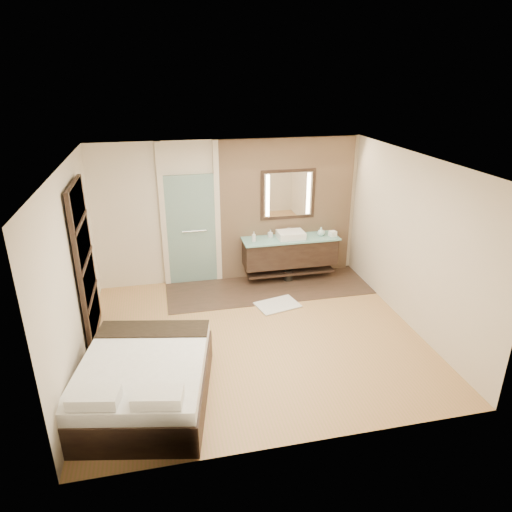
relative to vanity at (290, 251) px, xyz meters
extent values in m
plane|color=#AC8948|center=(-1.10, -1.92, -0.58)|extent=(5.00, 5.00, 0.00)
cube|color=#35291D|center=(-0.50, -0.32, -0.57)|extent=(3.80, 1.30, 0.01)
cube|color=tan|center=(0.00, 0.29, 0.77)|extent=(2.60, 0.08, 2.70)
cube|color=black|center=(0.00, 0.00, -0.01)|extent=(1.80, 0.50, 0.50)
cube|color=black|center=(0.00, 0.00, -0.40)|extent=(1.71, 0.45, 0.04)
cube|color=#96E6DA|center=(0.00, -0.02, 0.27)|extent=(1.85, 0.55, 0.03)
cube|color=white|center=(0.00, -0.02, 0.35)|extent=(0.50, 0.38, 0.13)
cylinder|color=silver|center=(0.00, 0.17, 0.37)|extent=(0.03, 0.03, 0.18)
cylinder|color=silver|center=(0.00, 0.13, 0.45)|extent=(0.02, 0.10, 0.02)
cube|color=black|center=(0.00, 0.24, 1.07)|extent=(1.06, 0.03, 0.96)
cube|color=white|center=(0.00, 0.23, 1.07)|extent=(0.94, 0.01, 0.84)
cube|color=beige|center=(-0.40, 0.22, 1.07)|extent=(0.07, 0.01, 0.80)
cube|color=beige|center=(0.40, 0.22, 1.07)|extent=(0.07, 0.01, 0.80)
cube|color=silver|center=(-1.85, 0.28, 0.47)|extent=(0.90, 0.05, 2.10)
cylinder|color=silver|center=(-1.80, 0.23, 0.47)|extent=(0.45, 0.03, 0.03)
cube|color=beige|center=(-2.35, 0.29, 0.77)|extent=(0.10, 0.08, 2.70)
cube|color=beige|center=(-1.35, 0.29, 0.77)|extent=(0.10, 0.08, 2.70)
cube|color=black|center=(-3.53, -1.32, 0.62)|extent=(0.06, 1.20, 2.40)
cube|color=beige|center=(-3.51, -1.32, -0.21)|extent=(0.02, 1.06, 0.52)
cube|color=beige|center=(-3.51, -1.32, 0.38)|extent=(0.02, 1.06, 0.52)
cube|color=beige|center=(-3.51, -1.32, 0.96)|extent=(0.02, 1.06, 0.52)
cube|color=beige|center=(-3.51, -1.32, 1.55)|extent=(0.02, 1.06, 0.52)
cube|color=black|center=(-2.75, -3.07, -0.37)|extent=(1.86, 2.16, 0.42)
cube|color=silver|center=(-2.75, -3.07, -0.08)|extent=(1.80, 2.10, 0.17)
cube|color=black|center=(-2.61, -2.37, 0.01)|extent=(1.53, 0.71, 0.04)
cube|color=silver|center=(-3.22, -3.75, 0.08)|extent=(0.57, 0.38, 0.13)
cube|color=silver|center=(-2.57, -3.88, 0.08)|extent=(0.57, 0.38, 0.13)
cube|color=silver|center=(-0.51, -1.03, -0.56)|extent=(0.82, 0.66, 0.02)
cylinder|color=black|center=(-0.04, -0.07, -0.47)|extent=(0.20, 0.20, 0.23)
cube|color=white|center=(0.82, -0.09, 0.33)|extent=(0.14, 0.14, 0.10)
imported|color=silver|center=(-0.73, -0.07, 0.38)|extent=(0.09, 0.09, 0.20)
imported|color=#B2B2B2|center=(-0.38, 0.09, 0.36)|extent=(0.09, 0.09, 0.16)
imported|color=silver|center=(0.61, -0.01, 0.37)|extent=(0.15, 0.15, 0.17)
imported|color=silver|center=(0.64, 0.01, 0.33)|extent=(0.15, 0.15, 0.09)
camera|label=1|loc=(-2.39, -7.86, 3.25)|focal=32.00mm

